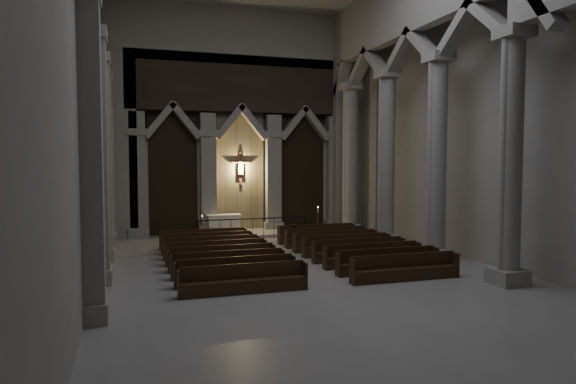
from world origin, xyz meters
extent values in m
plane|color=gray|center=(0.00, 0.00, 0.00)|extent=(24.00, 24.00, 0.00)
cube|color=gray|center=(0.00, 12.00, 6.00)|extent=(14.00, 0.10, 12.00)
cube|color=gray|center=(-7.00, 0.00, 6.00)|extent=(0.10, 24.00, 12.00)
cube|color=gray|center=(7.00, 0.00, 6.00)|extent=(0.10, 24.00, 12.00)
cube|color=gray|center=(-5.40, 11.50, 3.20)|extent=(0.80, 0.50, 6.40)
cube|color=gray|center=(-5.40, 11.50, 0.25)|extent=(1.05, 0.70, 0.50)
cube|color=gray|center=(-5.40, 11.50, 5.35)|extent=(1.00, 0.65, 0.35)
cube|color=gray|center=(-1.80, 11.50, 3.20)|extent=(0.80, 0.50, 6.40)
cube|color=gray|center=(-1.80, 11.50, 0.25)|extent=(1.05, 0.70, 0.50)
cube|color=gray|center=(-1.80, 11.50, 5.35)|extent=(1.00, 0.65, 0.35)
cube|color=gray|center=(1.80, 11.50, 3.20)|extent=(0.80, 0.50, 6.40)
cube|color=gray|center=(1.80, 11.50, 0.25)|extent=(1.05, 0.70, 0.50)
cube|color=gray|center=(1.80, 11.50, 5.35)|extent=(1.00, 0.65, 0.35)
cube|color=gray|center=(5.40, 11.50, 3.20)|extent=(0.80, 0.50, 6.40)
cube|color=gray|center=(5.40, 11.50, 0.25)|extent=(1.05, 0.70, 0.50)
cube|color=gray|center=(5.40, 11.50, 5.35)|extent=(1.00, 0.65, 0.35)
cube|color=black|center=(-3.60, 11.85, 3.50)|extent=(2.60, 0.15, 7.00)
cube|color=#8E7E5B|center=(0.00, 11.85, 3.50)|extent=(2.60, 0.15, 7.00)
cube|color=black|center=(3.60, 11.85, 3.50)|extent=(2.60, 0.15, 7.00)
cube|color=black|center=(0.00, 11.50, 8.00)|extent=(12.00, 0.50, 3.00)
cube|color=gray|center=(-6.20, 11.50, 4.50)|extent=(1.60, 0.50, 9.00)
cube|color=gray|center=(6.20, 11.50, 4.50)|extent=(1.60, 0.50, 9.00)
cube|color=gray|center=(0.00, 11.50, 10.50)|extent=(14.00, 0.50, 3.00)
plane|color=#E8D268|center=(0.00, 11.82, 3.50)|extent=(1.50, 0.00, 1.50)
cube|color=brown|center=(0.00, 11.73, 3.50)|extent=(0.13, 0.08, 1.80)
cube|color=brown|center=(0.00, 11.73, 3.85)|extent=(1.10, 0.08, 0.13)
cube|color=tan|center=(0.00, 11.67, 3.45)|extent=(0.26, 0.10, 0.60)
sphere|color=tan|center=(0.00, 11.67, 3.85)|extent=(0.17, 0.17, 0.17)
cylinder|color=tan|center=(-0.26, 11.67, 3.82)|extent=(0.45, 0.08, 0.08)
cylinder|color=tan|center=(0.26, 11.67, 3.82)|extent=(0.45, 0.08, 0.08)
cube|color=gray|center=(5.50, 9.50, 0.25)|extent=(1.00, 1.00, 0.50)
cylinder|color=gray|center=(5.50, 9.50, 4.00)|extent=(0.70, 0.70, 7.50)
cube|color=gray|center=(5.50, 9.50, 7.85)|extent=(0.95, 0.95, 0.35)
cube|color=gray|center=(5.50, 5.50, 0.25)|extent=(1.00, 1.00, 0.50)
cylinder|color=gray|center=(5.50, 5.50, 4.00)|extent=(0.70, 0.70, 7.50)
cube|color=gray|center=(5.50, 5.50, 7.85)|extent=(0.95, 0.95, 0.35)
cube|color=gray|center=(5.50, 1.50, 0.25)|extent=(1.00, 1.00, 0.50)
cylinder|color=gray|center=(5.50, 1.50, 4.00)|extent=(0.70, 0.70, 7.50)
cube|color=gray|center=(5.50, 1.50, 7.85)|extent=(0.95, 0.95, 0.35)
cube|color=gray|center=(5.50, -2.50, 0.25)|extent=(1.00, 1.00, 0.50)
cylinder|color=gray|center=(5.50, -2.50, 4.00)|extent=(0.70, 0.70, 7.50)
cube|color=gray|center=(5.50, -2.50, 7.85)|extent=(0.95, 0.95, 0.35)
cube|color=gray|center=(5.50, 11.40, 4.60)|extent=(0.55, 1.20, 9.20)
cube|color=gray|center=(-6.75, 9.50, 0.25)|extent=(0.60, 1.00, 0.50)
cube|color=gray|center=(-6.75, 9.50, 4.00)|extent=(0.50, 0.80, 7.50)
cube|color=gray|center=(-6.75, 9.50, 7.85)|extent=(0.60, 1.00, 0.35)
cube|color=gray|center=(-6.75, 5.50, 0.25)|extent=(0.60, 1.00, 0.50)
cube|color=gray|center=(-6.75, 5.50, 4.00)|extent=(0.50, 0.80, 7.50)
cube|color=gray|center=(-6.75, 5.50, 7.85)|extent=(0.60, 1.00, 0.35)
cube|color=gray|center=(-6.75, 1.50, 0.25)|extent=(0.60, 1.00, 0.50)
cube|color=gray|center=(-6.75, 1.50, 4.00)|extent=(0.50, 0.80, 7.50)
cube|color=gray|center=(-6.75, 1.50, 7.85)|extent=(0.60, 1.00, 0.35)
cube|color=gray|center=(-6.75, -2.50, 0.25)|extent=(0.60, 1.00, 0.50)
cube|color=gray|center=(-6.75, -2.50, 4.00)|extent=(0.50, 0.80, 7.50)
cube|color=gray|center=(0.00, 10.60, 0.07)|extent=(8.50, 2.60, 0.15)
cube|color=silver|center=(-1.08, 11.04, 0.59)|extent=(1.66, 0.65, 0.88)
cube|color=white|center=(-1.08, 11.04, 1.05)|extent=(1.80, 0.72, 0.04)
cube|color=black|center=(0.00, 8.95, 1.04)|extent=(5.46, 0.05, 0.05)
cube|color=black|center=(-2.73, 8.95, 0.55)|extent=(0.09, 0.09, 1.09)
cube|color=black|center=(2.73, 8.95, 0.55)|extent=(0.09, 0.09, 1.09)
cylinder|color=black|center=(-2.18, 8.95, 0.51)|extent=(0.02, 0.02, 1.00)
cylinder|color=black|center=(-1.64, 8.95, 0.51)|extent=(0.02, 0.02, 1.00)
cylinder|color=black|center=(-1.09, 8.95, 0.51)|extent=(0.02, 0.02, 1.00)
cylinder|color=black|center=(-0.55, 8.95, 0.51)|extent=(0.02, 0.02, 1.00)
cylinder|color=black|center=(0.00, 8.95, 0.51)|extent=(0.02, 0.02, 1.00)
cylinder|color=black|center=(0.55, 8.95, 0.51)|extent=(0.02, 0.02, 1.00)
cylinder|color=black|center=(1.09, 8.95, 0.51)|extent=(0.02, 0.02, 1.00)
cylinder|color=black|center=(1.64, 8.95, 0.51)|extent=(0.02, 0.02, 1.00)
cylinder|color=black|center=(2.18, 8.95, 0.51)|extent=(0.02, 0.02, 1.00)
cylinder|color=#B38437|center=(-2.47, 9.11, 0.02)|extent=(0.21, 0.21, 0.04)
cylinder|color=#B38437|center=(-2.47, 9.11, 0.53)|extent=(0.03, 0.03, 1.01)
cylinder|color=#B38437|center=(-2.47, 9.11, 1.03)|extent=(0.11, 0.11, 0.02)
cylinder|color=beige|center=(-2.47, 9.11, 1.12)|extent=(0.04, 0.04, 0.18)
sphere|color=#FFC159|center=(-2.47, 9.11, 1.23)|extent=(0.04, 0.04, 0.04)
cylinder|color=#B38437|center=(3.42, 8.88, 0.03)|extent=(0.26, 0.26, 0.05)
cylinder|color=#B38437|center=(3.42, 8.88, 0.65)|extent=(0.04, 0.04, 1.25)
cylinder|color=#B38437|center=(3.42, 8.88, 1.28)|extent=(0.13, 0.13, 0.02)
cylinder|color=beige|center=(3.42, 8.88, 1.39)|extent=(0.05, 0.05, 0.22)
sphere|color=#FFC159|center=(3.42, 8.88, 1.52)|extent=(0.05, 0.05, 0.05)
cube|color=black|center=(-2.70, 7.11, 0.20)|extent=(3.80, 0.36, 0.41)
cube|color=black|center=(-2.70, 7.28, 0.63)|extent=(3.80, 0.06, 0.45)
cube|color=black|center=(-4.60, 7.11, 0.41)|extent=(0.05, 0.41, 0.82)
cube|color=black|center=(-0.80, 7.11, 0.41)|extent=(0.05, 0.41, 0.82)
cube|color=black|center=(2.70, 7.11, 0.20)|extent=(3.80, 0.36, 0.41)
cube|color=black|center=(2.70, 7.28, 0.63)|extent=(3.80, 0.06, 0.45)
cube|color=black|center=(0.80, 7.11, 0.41)|extent=(0.05, 0.41, 0.82)
cube|color=black|center=(4.60, 7.11, 0.41)|extent=(0.05, 0.41, 0.82)
cube|color=black|center=(-2.70, 5.94, 0.20)|extent=(3.80, 0.36, 0.41)
cube|color=black|center=(-2.70, 6.12, 0.63)|extent=(3.80, 0.06, 0.45)
cube|color=black|center=(-4.60, 5.94, 0.41)|extent=(0.05, 0.41, 0.82)
cube|color=black|center=(-0.80, 5.94, 0.41)|extent=(0.05, 0.41, 0.82)
cube|color=black|center=(2.70, 5.94, 0.20)|extent=(3.80, 0.36, 0.41)
cube|color=black|center=(2.70, 6.12, 0.63)|extent=(3.80, 0.06, 0.45)
cube|color=black|center=(0.80, 5.94, 0.41)|extent=(0.05, 0.41, 0.82)
cube|color=black|center=(4.60, 5.94, 0.41)|extent=(0.05, 0.41, 0.82)
cube|color=black|center=(-2.70, 4.78, 0.20)|extent=(3.80, 0.36, 0.41)
cube|color=black|center=(-2.70, 4.95, 0.63)|extent=(3.80, 0.06, 0.45)
cube|color=black|center=(-4.60, 4.78, 0.41)|extent=(0.05, 0.41, 0.82)
cube|color=black|center=(-0.80, 4.78, 0.41)|extent=(0.05, 0.41, 0.82)
cube|color=black|center=(2.70, 4.78, 0.20)|extent=(3.80, 0.36, 0.41)
cube|color=black|center=(2.70, 4.95, 0.63)|extent=(3.80, 0.06, 0.45)
cube|color=black|center=(0.80, 4.78, 0.41)|extent=(0.05, 0.41, 0.82)
cube|color=black|center=(4.60, 4.78, 0.41)|extent=(0.05, 0.41, 0.82)
cube|color=black|center=(-2.70, 3.62, 0.20)|extent=(3.80, 0.36, 0.41)
cube|color=black|center=(-2.70, 3.79, 0.63)|extent=(3.80, 0.06, 0.45)
cube|color=black|center=(-4.60, 3.62, 0.41)|extent=(0.05, 0.41, 0.82)
cube|color=black|center=(-0.80, 3.62, 0.41)|extent=(0.05, 0.41, 0.82)
cube|color=black|center=(2.70, 3.62, 0.20)|extent=(3.80, 0.36, 0.41)
cube|color=black|center=(2.70, 3.79, 0.63)|extent=(3.80, 0.06, 0.45)
cube|color=black|center=(0.80, 3.62, 0.41)|extent=(0.05, 0.41, 0.82)
cube|color=black|center=(4.60, 3.62, 0.41)|extent=(0.05, 0.41, 0.82)
cube|color=black|center=(-2.70, 2.45, 0.20)|extent=(3.80, 0.36, 0.41)
cube|color=black|center=(-2.70, 2.63, 0.63)|extent=(3.80, 0.06, 0.45)
cube|color=black|center=(-4.60, 2.45, 0.41)|extent=(0.05, 0.41, 0.82)
cube|color=black|center=(-0.80, 2.45, 0.41)|extent=(0.05, 0.41, 0.82)
cube|color=black|center=(2.70, 2.45, 0.20)|extent=(3.80, 0.36, 0.41)
cube|color=black|center=(2.70, 2.63, 0.63)|extent=(3.80, 0.06, 0.45)
cube|color=black|center=(0.80, 2.45, 0.41)|extent=(0.05, 0.41, 0.82)
cube|color=black|center=(4.60, 2.45, 0.41)|extent=(0.05, 0.41, 0.82)
cube|color=black|center=(-2.70, 1.29, 0.20)|extent=(3.80, 0.36, 0.41)
cube|color=black|center=(-2.70, 1.46, 0.63)|extent=(3.80, 0.06, 0.45)
cube|color=black|center=(-4.60, 1.29, 0.41)|extent=(0.05, 0.41, 0.82)
cube|color=black|center=(-0.80, 1.29, 0.41)|extent=(0.05, 0.41, 0.82)
cube|color=black|center=(2.70, 1.29, 0.20)|extent=(3.80, 0.36, 0.41)
cube|color=black|center=(2.70, 1.46, 0.63)|extent=(3.80, 0.06, 0.45)
cube|color=black|center=(0.80, 1.29, 0.41)|extent=(0.05, 0.41, 0.82)
cube|color=black|center=(4.60, 1.29, 0.41)|extent=(0.05, 0.41, 0.82)
cube|color=black|center=(-2.70, 0.13, 0.20)|extent=(3.80, 0.36, 0.41)
cube|color=black|center=(-2.70, 0.30, 0.63)|extent=(3.80, 0.06, 0.45)
cube|color=black|center=(-4.60, 0.13, 0.41)|extent=(0.05, 0.41, 0.82)
cube|color=black|center=(-0.80, 0.13, 0.41)|extent=(0.05, 0.41, 0.82)
cube|color=black|center=(2.70, 0.13, 0.20)|extent=(3.80, 0.36, 0.41)
cube|color=black|center=(2.70, 0.30, 0.63)|extent=(3.80, 0.06, 0.45)
cube|color=black|center=(0.80, 0.13, 0.41)|extent=(0.05, 0.41, 0.82)
cube|color=black|center=(4.60, 0.13, 0.41)|extent=(0.05, 0.41, 0.82)
cube|color=black|center=(-2.70, -1.04, 0.20)|extent=(3.80, 0.36, 0.41)
cube|color=black|center=(-2.70, -0.86, 0.63)|extent=(3.80, 0.06, 0.45)
cube|color=black|center=(-4.60, -1.04, 0.41)|extent=(0.05, 0.41, 0.82)
cube|color=black|center=(-0.80, -1.04, 0.41)|extent=(0.05, 0.41, 0.82)
cube|color=black|center=(2.70, -1.04, 0.20)|extent=(3.80, 0.36, 0.41)
cube|color=black|center=(2.70, -0.86, 0.63)|extent=(3.80, 0.06, 0.45)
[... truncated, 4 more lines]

